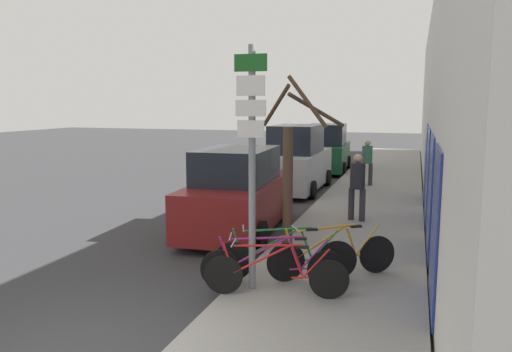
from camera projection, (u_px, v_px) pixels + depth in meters
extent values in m
plane|color=#333335|center=(291.00, 200.00, 16.74)|extent=(80.00, 80.00, 0.00)
cube|color=gray|center=(377.00, 188.00, 18.58)|extent=(3.20, 32.00, 0.15)
cube|color=silver|center=(431.00, 102.00, 17.59)|extent=(0.20, 32.00, 6.50)
cube|color=navy|center=(435.00, 229.00, 7.39)|extent=(0.03, 1.92, 2.43)
cube|color=navy|center=(430.00, 195.00, 10.16)|extent=(0.03, 1.92, 2.43)
cube|color=navy|center=(427.00, 175.00, 12.93)|extent=(0.03, 1.92, 2.43)
cube|color=navy|center=(426.00, 162.00, 15.70)|extent=(0.03, 1.92, 2.43)
cylinder|color=gray|center=(252.00, 171.00, 8.04)|extent=(0.11, 0.11, 3.97)
cube|color=#19591E|center=(251.00, 63.00, 7.73)|extent=(0.53, 0.02, 0.27)
cube|color=white|center=(251.00, 86.00, 7.78)|extent=(0.47, 0.02, 0.32)
cube|color=white|center=(251.00, 108.00, 7.83)|extent=(0.50, 0.02, 0.26)
cube|color=white|center=(251.00, 129.00, 7.88)|extent=(0.45, 0.02, 0.27)
cylinder|color=black|center=(223.00, 275.00, 8.04)|extent=(0.63, 0.15, 0.64)
cylinder|color=black|center=(329.00, 280.00, 7.83)|extent=(0.63, 0.15, 0.64)
cylinder|color=red|center=(262.00, 259.00, 7.92)|extent=(0.94, 0.21, 0.53)
cylinder|color=red|center=(268.00, 245.00, 7.88)|extent=(1.09, 0.24, 0.08)
cylinder|color=red|center=(297.00, 262.00, 7.86)|extent=(0.21, 0.07, 0.46)
cylinder|color=red|center=(310.00, 277.00, 7.87)|extent=(0.59, 0.14, 0.08)
cylinder|color=red|center=(316.00, 264.00, 7.82)|extent=(0.44, 0.11, 0.51)
cylinder|color=red|center=(228.00, 259.00, 7.99)|extent=(0.20, 0.07, 0.55)
cube|color=black|center=(303.00, 247.00, 7.81)|extent=(0.21, 0.12, 0.04)
cylinder|color=#99999E|center=(234.00, 243.00, 7.94)|extent=(0.11, 0.44, 0.02)
cylinder|color=black|center=(220.00, 269.00, 8.30)|extent=(0.64, 0.22, 0.66)
cylinder|color=black|center=(327.00, 270.00, 8.25)|extent=(0.64, 0.22, 0.66)
cylinder|color=#8C1E72|center=(260.00, 252.00, 8.24)|extent=(0.97, 0.31, 0.54)
cylinder|color=#8C1E72|center=(265.00, 238.00, 8.20)|extent=(1.12, 0.36, 0.09)
cylinder|color=#8C1E72|center=(295.00, 253.00, 8.22)|extent=(0.21, 0.09, 0.47)
cylinder|color=#8C1E72|center=(308.00, 268.00, 8.25)|extent=(0.61, 0.20, 0.08)
cylinder|color=#8C1E72|center=(314.00, 255.00, 8.22)|extent=(0.46, 0.16, 0.53)
cylinder|color=#8C1E72|center=(225.00, 253.00, 8.26)|extent=(0.21, 0.09, 0.57)
cube|color=black|center=(301.00, 239.00, 8.18)|extent=(0.21, 0.13, 0.04)
cylinder|color=#99999E|center=(230.00, 236.00, 8.21)|extent=(0.15, 0.43, 0.02)
cylinder|color=black|center=(233.00, 261.00, 8.65)|extent=(0.66, 0.27, 0.69)
cylinder|color=black|center=(337.00, 260.00, 8.72)|extent=(0.66, 0.27, 0.69)
cylinder|color=#197233|center=(272.00, 243.00, 8.63)|extent=(0.97, 0.38, 0.57)
cylinder|color=#197233|center=(278.00, 229.00, 8.60)|extent=(1.13, 0.44, 0.09)
cylinder|color=#197233|center=(306.00, 244.00, 8.66)|extent=(0.22, 0.11, 0.50)
cylinder|color=#197233|center=(319.00, 259.00, 8.71)|extent=(0.61, 0.24, 0.08)
cylinder|color=#197233|center=(324.00, 245.00, 8.67)|extent=(0.46, 0.19, 0.55)
cylinder|color=#197233|center=(238.00, 245.00, 8.62)|extent=(0.21, 0.10, 0.60)
cube|color=black|center=(312.00, 229.00, 8.62)|extent=(0.22, 0.14, 0.04)
cylinder|color=#99999E|center=(243.00, 228.00, 8.58)|extent=(0.17, 0.42, 0.02)
cylinder|color=black|center=(286.00, 262.00, 8.60)|extent=(0.60, 0.40, 0.69)
cylinder|color=black|center=(377.00, 254.00, 9.05)|extent=(0.60, 0.40, 0.69)
cylinder|color=orange|center=(321.00, 242.00, 8.72)|extent=(0.84, 0.56, 0.56)
cylinder|color=orange|center=(326.00, 228.00, 8.71)|extent=(0.97, 0.64, 0.09)
cylinder|color=orange|center=(351.00, 241.00, 8.87)|extent=(0.19, 0.14, 0.49)
cylinder|color=orange|center=(362.00, 254.00, 8.97)|extent=(0.53, 0.36, 0.08)
cylinder|color=orange|center=(367.00, 241.00, 8.95)|extent=(0.40, 0.27, 0.55)
cylinder|color=orange|center=(291.00, 245.00, 8.58)|extent=(0.19, 0.14, 0.59)
cube|color=black|center=(356.00, 226.00, 8.86)|extent=(0.21, 0.18, 0.04)
cylinder|color=#99999E|center=(296.00, 229.00, 8.56)|extent=(0.26, 0.38, 0.02)
cube|color=maroon|center=(239.00, 203.00, 12.50)|extent=(2.05, 4.74, 1.12)
cube|color=black|center=(237.00, 165.00, 12.18)|extent=(1.76, 2.50, 0.82)
cylinder|color=black|center=(223.00, 205.00, 14.17)|extent=(0.25, 0.68, 0.67)
cylinder|color=black|center=(286.00, 209.00, 13.70)|extent=(0.25, 0.68, 0.67)
cylinder|color=black|center=(183.00, 230.00, 11.41)|extent=(0.25, 0.68, 0.67)
cylinder|color=black|center=(260.00, 236.00, 10.95)|extent=(0.25, 0.68, 0.67)
cube|color=#B2B7BC|center=(297.00, 169.00, 18.37)|extent=(1.77, 4.70, 1.25)
cube|color=black|center=(296.00, 139.00, 18.03)|extent=(1.58, 2.45, 1.00)
cylinder|color=black|center=(285.00, 176.00, 20.08)|extent=(0.22, 0.63, 0.63)
cylinder|color=black|center=(327.00, 178.00, 19.54)|extent=(0.22, 0.63, 0.63)
cylinder|color=black|center=(263.00, 187.00, 17.35)|extent=(0.22, 0.63, 0.63)
cylinder|color=black|center=(312.00, 190.00, 16.81)|extent=(0.22, 0.63, 0.63)
cube|color=#144728|center=(327.00, 156.00, 23.55)|extent=(2.04, 4.48, 1.13)
cube|color=black|center=(327.00, 134.00, 23.23)|extent=(1.76, 2.36, 0.95)
cylinder|color=black|center=(312.00, 161.00, 25.15)|extent=(0.25, 0.64, 0.63)
cylinder|color=black|center=(348.00, 162.00, 24.68)|extent=(0.25, 0.64, 0.63)
cylinder|color=black|center=(302.00, 168.00, 22.54)|extent=(0.25, 0.64, 0.63)
cylinder|color=black|center=(343.00, 169.00, 22.07)|extent=(0.25, 0.64, 0.63)
cylinder|color=#333338|center=(362.00, 205.00, 13.01)|extent=(0.16, 0.16, 0.85)
cylinder|color=#333338|center=(351.00, 204.00, 13.17)|extent=(0.16, 0.16, 0.85)
cylinder|color=#26262D|center=(358.00, 176.00, 12.98)|extent=(0.39, 0.39, 0.68)
sphere|color=tan|center=(358.00, 158.00, 12.91)|extent=(0.23, 0.23, 0.23)
cylinder|color=#333338|center=(370.00, 174.00, 18.70)|extent=(0.15, 0.15, 0.83)
cylinder|color=#333338|center=(363.00, 174.00, 18.86)|extent=(0.15, 0.15, 0.83)
cylinder|color=#33664C|center=(367.00, 155.00, 18.67)|extent=(0.38, 0.38, 0.65)
sphere|color=tan|center=(368.00, 143.00, 18.61)|extent=(0.22, 0.22, 0.22)
cylinder|color=#4C3828|center=(288.00, 188.00, 10.52)|extent=(0.22, 0.22, 2.57)
cylinder|color=#4C3828|center=(276.00, 106.00, 10.82)|extent=(0.89, 1.00, 0.92)
cylinder|color=#4C3828|center=(307.00, 102.00, 10.17)|extent=(0.86, 0.15, 1.09)
cylinder|color=#4C3828|center=(317.00, 110.00, 10.62)|extent=(1.07, 1.12, 0.76)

